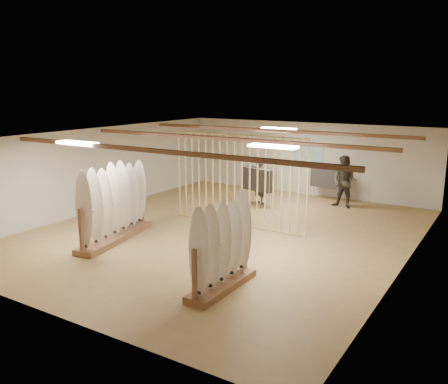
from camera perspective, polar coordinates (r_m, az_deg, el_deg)
The scene contains 16 objects.
floor at distance 13.79m, azimuth 0.00°, elevation -4.87°, with size 12.00×12.00×0.00m, color #A68450.
ceiling at distance 13.22m, azimuth 0.00°, elevation 6.78°, with size 12.00×12.00×0.00m, color gray.
wall_back at distance 18.72m, azimuth 9.80°, elevation 3.98°, with size 12.00×12.00×0.00m, color beige.
wall_front at distance 9.09m, azimuth -20.57°, elevation -5.74°, with size 12.00×12.00×0.00m, color beige.
wall_left at distance 16.59m, azimuth -14.83°, elevation 2.66°, with size 12.00×12.00×0.00m, color beige.
wall_right at distance 11.66m, azimuth 21.35°, elevation -1.87°, with size 12.00×12.00×0.00m, color beige.
ceiling_slats at distance 13.23m, azimuth 0.00°, elevation 6.44°, with size 9.50×6.12×0.10m, color brown.
light_panels at distance 13.23m, azimuth 0.00°, elevation 6.52°, with size 1.20×0.35×0.06m, color white.
bamboo_partition at distance 14.11m, azimuth 1.72°, elevation 1.39°, with size 4.45×0.05×2.78m.
poster at distance 18.68m, azimuth 9.80°, elevation 4.58°, with size 1.40×0.03×0.90m, color teal.
rack_left at distance 13.27m, azimuth -13.04°, elevation -2.69°, with size 1.13×3.03×2.08m.
rack_right at distance 9.86m, azimuth -0.26°, elevation -8.08°, with size 0.55×2.02×1.92m.
clothing_rack_a at distance 16.83m, azimuth 4.17°, elevation 1.53°, with size 1.29×0.61×1.42m.
clothing_rack_b at distance 17.88m, azimuth 12.16°, elevation 1.75°, with size 1.23×0.54×1.33m.
shopper_a at distance 16.99m, azimuth 4.38°, elevation 1.66°, with size 0.68×0.46×1.86m, color #212228.
shopper_b at distance 16.86m, azimuth 14.32°, elevation 1.58°, with size 1.00×0.78×2.07m, color #353129.
Camera 1 is at (6.97, -11.16, 4.13)m, focal length 38.00 mm.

